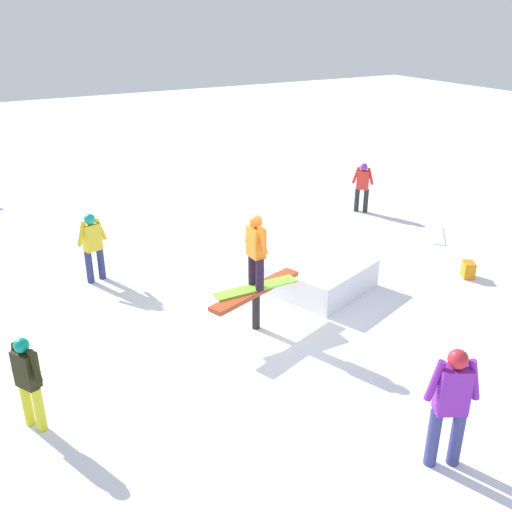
{
  "coord_description": "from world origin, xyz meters",
  "views": [
    {
      "loc": [
        4.24,
        7.58,
        5.18
      ],
      "look_at": [
        0.0,
        0.0,
        1.38
      ],
      "focal_mm": 40.0,
      "sensor_mm": 36.0,
      "label": 1
    }
  ],
  "objects_px": {
    "bystander_black": "(28,379)",
    "bystander_red": "(362,185)",
    "loose_snowboard_white": "(438,235)",
    "bystander_purple": "(451,402)",
    "bystander_yellow": "(93,244)",
    "rail_feature": "(256,295)",
    "backpack_on_snow": "(468,270)",
    "main_rider_on_rail": "(256,254)"
  },
  "relations": [
    {
      "from": "bystander_purple",
      "to": "bystander_red",
      "type": "bearing_deg",
      "value": -95.73
    },
    {
      "from": "bystander_purple",
      "to": "bystander_black",
      "type": "distance_m",
      "value": 5.29
    },
    {
      "from": "main_rider_on_rail",
      "to": "rail_feature",
      "type": "bearing_deg",
      "value": 0.0
    },
    {
      "from": "bystander_red",
      "to": "backpack_on_snow",
      "type": "bearing_deg",
      "value": -52.93
    },
    {
      "from": "bystander_yellow",
      "to": "loose_snowboard_white",
      "type": "xyz_separation_m",
      "value": [
        -8.01,
        1.62,
        -0.8
      ]
    },
    {
      "from": "bystander_black",
      "to": "backpack_on_snow",
      "type": "distance_m",
      "value": 8.73
    },
    {
      "from": "bystander_purple",
      "to": "loose_snowboard_white",
      "type": "bearing_deg",
      "value": -108.21
    },
    {
      "from": "main_rider_on_rail",
      "to": "bystander_yellow",
      "type": "bearing_deg",
      "value": -58.91
    },
    {
      "from": "main_rider_on_rail",
      "to": "backpack_on_snow",
      "type": "bearing_deg",
      "value": 176.21
    },
    {
      "from": "bystander_red",
      "to": "bystander_purple",
      "type": "bearing_deg",
      "value": -76.68
    },
    {
      "from": "loose_snowboard_white",
      "to": "backpack_on_snow",
      "type": "height_order",
      "value": "backpack_on_snow"
    },
    {
      "from": "bystander_purple",
      "to": "bystander_yellow",
      "type": "relative_size",
      "value": 1.13
    },
    {
      "from": "rail_feature",
      "to": "bystander_purple",
      "type": "height_order",
      "value": "bystander_purple"
    },
    {
      "from": "bystander_yellow",
      "to": "bystander_red",
      "type": "bearing_deg",
      "value": -8.5
    },
    {
      "from": "bystander_purple",
      "to": "loose_snowboard_white",
      "type": "height_order",
      "value": "bystander_purple"
    },
    {
      "from": "bystander_black",
      "to": "bystander_yellow",
      "type": "bearing_deg",
      "value": 124.79
    },
    {
      "from": "bystander_purple",
      "to": "bystander_red",
      "type": "relative_size",
      "value": 1.21
    },
    {
      "from": "bystander_yellow",
      "to": "backpack_on_snow",
      "type": "height_order",
      "value": "bystander_yellow"
    },
    {
      "from": "bystander_black",
      "to": "loose_snowboard_white",
      "type": "height_order",
      "value": "bystander_black"
    },
    {
      "from": "bystander_yellow",
      "to": "bystander_black",
      "type": "distance_m",
      "value": 4.5
    },
    {
      "from": "bystander_black",
      "to": "bystander_red",
      "type": "xyz_separation_m",
      "value": [
        -9.39,
        -4.83,
        -0.01
      ]
    },
    {
      "from": "main_rider_on_rail",
      "to": "bystander_purple",
      "type": "bearing_deg",
      "value": 96.47
    },
    {
      "from": "main_rider_on_rail",
      "to": "bystander_red",
      "type": "height_order",
      "value": "main_rider_on_rail"
    },
    {
      "from": "main_rider_on_rail",
      "to": "bystander_yellow",
      "type": "relative_size",
      "value": 1.05
    },
    {
      "from": "main_rider_on_rail",
      "to": "bystander_yellow",
      "type": "height_order",
      "value": "main_rider_on_rail"
    },
    {
      "from": "bystander_yellow",
      "to": "bystander_red",
      "type": "relative_size",
      "value": 1.07
    },
    {
      "from": "loose_snowboard_white",
      "to": "backpack_on_snow",
      "type": "xyz_separation_m",
      "value": [
        1.22,
        2.01,
        0.16
      ]
    },
    {
      "from": "bystander_black",
      "to": "bystander_red",
      "type": "relative_size",
      "value": 1.01
    },
    {
      "from": "main_rider_on_rail",
      "to": "loose_snowboard_white",
      "type": "xyz_separation_m",
      "value": [
        -6.08,
        -1.65,
        -1.41
      ]
    },
    {
      "from": "bystander_yellow",
      "to": "bystander_black",
      "type": "height_order",
      "value": "bystander_yellow"
    },
    {
      "from": "bystander_black",
      "to": "bystander_red",
      "type": "height_order",
      "value": "bystander_black"
    },
    {
      "from": "bystander_purple",
      "to": "backpack_on_snow",
      "type": "relative_size",
      "value": 4.83
    },
    {
      "from": "bystander_red",
      "to": "loose_snowboard_white",
      "type": "bearing_deg",
      "value": -31.65
    },
    {
      "from": "bystander_black",
      "to": "bystander_purple",
      "type": "bearing_deg",
      "value": 23.19
    },
    {
      "from": "main_rider_on_rail",
      "to": "bystander_black",
      "type": "xyz_separation_m",
      "value": [
        3.83,
        0.81,
        -0.65
      ]
    },
    {
      "from": "bystander_red",
      "to": "backpack_on_snow",
      "type": "distance_m",
      "value": 4.48
    },
    {
      "from": "rail_feature",
      "to": "bystander_yellow",
      "type": "relative_size",
      "value": 1.38
    },
    {
      "from": "bystander_yellow",
      "to": "backpack_on_snow",
      "type": "distance_m",
      "value": 7.74
    },
    {
      "from": "loose_snowboard_white",
      "to": "backpack_on_snow",
      "type": "distance_m",
      "value": 2.36
    },
    {
      "from": "rail_feature",
      "to": "loose_snowboard_white",
      "type": "relative_size",
      "value": 1.59
    },
    {
      "from": "bystander_yellow",
      "to": "backpack_on_snow",
      "type": "bearing_deg",
      "value": -42.38
    },
    {
      "from": "bystander_black",
      "to": "bystander_red",
      "type": "bearing_deg",
      "value": 86.92
    }
  ]
}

